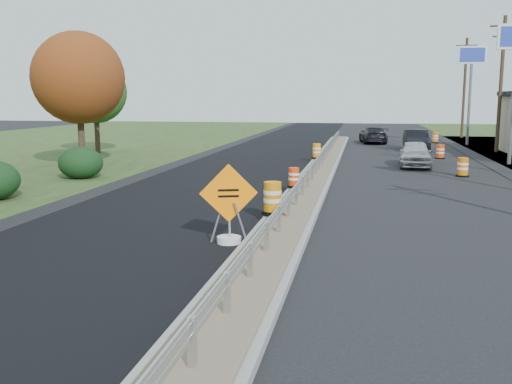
% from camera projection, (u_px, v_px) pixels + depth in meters
% --- Properties ---
extents(ground, '(140.00, 140.00, 0.00)m').
position_uv_depth(ground, '(296.00, 211.00, 19.36)').
color(ground, black).
rests_on(ground, ground).
extents(milled_overlay, '(7.20, 120.00, 0.01)m').
position_uv_depth(milled_overlay, '(235.00, 171.00, 29.86)').
color(milled_overlay, black).
rests_on(milled_overlay, ground).
extents(median, '(1.60, 55.00, 0.23)m').
position_uv_depth(median, '(316.00, 177.00, 27.10)').
color(median, gray).
rests_on(median, ground).
extents(guardrail, '(0.10, 46.15, 0.72)m').
position_uv_depth(guardrail, '(318.00, 161.00, 27.97)').
color(guardrail, silver).
rests_on(guardrail, median).
extents(pylon_sign_north, '(2.20, 0.30, 7.90)m').
position_uv_depth(pylon_sign_north, '(472.00, 64.00, 45.48)').
color(pylon_sign_north, slate).
rests_on(pylon_sign_north, ground).
extents(utility_pole_nmid, '(1.90, 0.26, 9.40)m').
position_uv_depth(utility_pole_nmid, '(501.00, 82.00, 39.73)').
color(utility_pole_nmid, '#473523').
rests_on(utility_pole_nmid, ground).
extents(utility_pole_north, '(1.90, 0.26, 9.40)m').
position_uv_depth(utility_pole_north, '(464.00, 86.00, 54.27)').
color(utility_pole_north, '#473523').
rests_on(utility_pole_north, ground).
extents(hedge_north, '(2.09, 2.09, 1.52)m').
position_uv_depth(hedge_north, '(81.00, 163.00, 27.06)').
color(hedge_north, black).
rests_on(hedge_north, ground).
extents(tree_near_red, '(4.95, 4.95, 7.35)m').
position_uv_depth(tree_near_red, '(78.00, 78.00, 30.64)').
color(tree_near_red, '#473523').
rests_on(tree_near_red, ground).
extents(tree_near_back, '(4.29, 4.29, 6.37)m').
position_uv_depth(tree_near_back, '(95.00, 92.00, 39.05)').
color(tree_near_back, '#473523').
rests_on(tree_near_back, ground).
extents(caution_sign, '(1.47, 0.64, 2.12)m').
position_uv_depth(caution_sign, '(229.00, 223.00, 15.00)').
color(caution_sign, white).
rests_on(caution_sign, ground).
extents(barrel_median_near, '(0.69, 0.69, 1.01)m').
position_uv_depth(barrel_median_near, '(273.00, 199.00, 17.73)').
color(barrel_median_near, black).
rests_on(barrel_median_near, median).
extents(barrel_median_mid, '(0.54, 0.54, 0.79)m').
position_uv_depth(barrel_median_mid, '(294.00, 178.00, 23.09)').
color(barrel_median_mid, black).
rests_on(barrel_median_mid, median).
extents(barrel_median_far, '(0.60, 0.60, 0.88)m').
position_uv_depth(barrel_median_far, '(317.00, 151.00, 34.09)').
color(barrel_median_far, black).
rests_on(barrel_median_far, median).
extents(barrel_shoulder_near, '(0.63, 0.63, 0.93)m').
position_uv_depth(barrel_shoulder_near, '(463.00, 168.00, 27.85)').
color(barrel_shoulder_near, black).
rests_on(barrel_shoulder_near, ground).
extents(barrel_shoulder_mid, '(0.61, 0.61, 0.89)m').
position_uv_depth(barrel_shoulder_mid, '(440.00, 152.00, 36.11)').
color(barrel_shoulder_mid, black).
rests_on(barrel_shoulder_mid, ground).
extents(barrel_shoulder_far, '(0.61, 0.61, 0.90)m').
position_uv_depth(barrel_shoulder_far, '(435.00, 138.00, 48.80)').
color(barrel_shoulder_far, black).
rests_on(barrel_shoulder_far, ground).
extents(car_silver, '(1.89, 4.31, 1.45)m').
position_uv_depth(car_silver, '(415.00, 154.00, 31.88)').
color(car_silver, silver).
rests_on(car_silver, ground).
extents(car_dark_mid, '(1.68, 4.59, 1.50)m').
position_uv_depth(car_dark_mid, '(416.00, 140.00, 41.85)').
color(car_dark_mid, black).
rests_on(car_dark_mid, ground).
extents(car_dark_far, '(2.53, 5.10, 1.42)m').
position_uv_depth(car_dark_far, '(373.00, 135.00, 48.55)').
color(car_dark_far, black).
rests_on(car_dark_far, ground).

